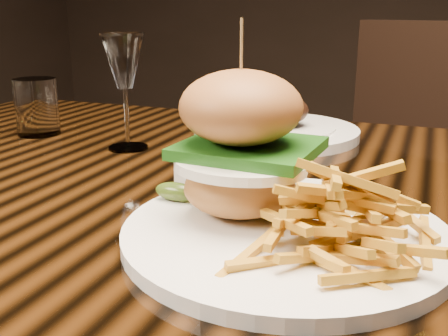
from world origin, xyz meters
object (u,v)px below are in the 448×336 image
at_px(wine_glass, 124,65).
at_px(dining_table, 257,228).
at_px(far_dish, 276,127).
at_px(chair_far, 403,167).
at_px(burger_plate, 281,185).

bearing_deg(wine_glass, dining_table, -16.79).
height_order(wine_glass, far_dish, wine_glass).
distance_m(far_dish, chair_far, 0.70).
relative_size(dining_table, burger_plate, 4.73).
xyz_separation_m(dining_table, far_dish, (-0.05, 0.26, 0.10)).
distance_m(burger_plate, far_dish, 0.46).
relative_size(burger_plate, chair_far, 0.36).
relative_size(dining_table, far_dish, 5.18).
bearing_deg(wine_glass, burger_plate, -37.34).
distance_m(dining_table, burger_plate, 0.24).
height_order(dining_table, wine_glass, wine_glass).
bearing_deg(burger_plate, wine_glass, 158.22).
xyz_separation_m(burger_plate, chair_far, (0.08, 1.07, -0.27)).
relative_size(wine_glass, chair_far, 0.20).
relative_size(dining_table, chair_far, 1.68).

